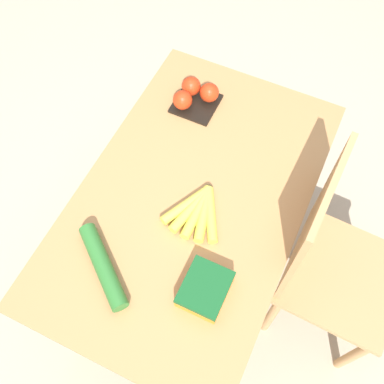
# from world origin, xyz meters

# --- Properties ---
(ground_plane) EXTENTS (12.00, 12.00, 0.00)m
(ground_plane) POSITION_xyz_m (0.00, 0.00, 0.00)
(ground_plane) COLOR #B7A88E
(dining_table) EXTENTS (1.16, 0.71, 0.74)m
(dining_table) POSITION_xyz_m (0.00, 0.00, 0.62)
(dining_table) COLOR #B27F4C
(dining_table) RESTS_ON ground_plane
(chair) EXTENTS (0.44, 0.42, 0.98)m
(chair) POSITION_xyz_m (-0.08, 0.50, 0.50)
(chair) COLOR tan
(chair) RESTS_ON ground_plane
(banana_bunch) EXTENTS (0.20, 0.20, 0.03)m
(banana_bunch) POSITION_xyz_m (0.05, 0.04, 0.76)
(banana_bunch) COLOR brown
(banana_bunch) RESTS_ON dining_table
(tomato_pack) EXTENTS (0.16, 0.16, 0.08)m
(tomato_pack) POSITION_xyz_m (-0.37, -0.16, 0.78)
(tomato_pack) COLOR black
(tomato_pack) RESTS_ON dining_table
(carrot_bag) EXTENTS (0.15, 0.13, 0.05)m
(carrot_bag) POSITION_xyz_m (0.27, 0.17, 0.77)
(carrot_bag) COLOR orange
(carrot_bag) RESTS_ON dining_table
(cucumber_near) EXTENTS (0.21, 0.25, 0.05)m
(cucumber_near) POSITION_xyz_m (0.34, -0.13, 0.77)
(cucumber_near) COLOR #2D702D
(cucumber_near) RESTS_ON dining_table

